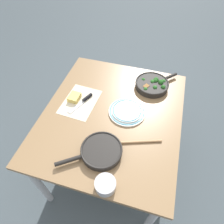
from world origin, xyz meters
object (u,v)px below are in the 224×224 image
at_px(grater_knife, 84,100).
at_px(cheese_block, 74,97).
at_px(skillet_eggs, 101,151).
at_px(dinner_plate_stack, 127,111).
at_px(skillet_broccoli, 152,84).
at_px(wooden_spoon, 122,142).
at_px(prep_bowl_steel, 105,185).

bearing_deg(grater_knife, cheese_block, -67.55).
bearing_deg(skillet_eggs, grater_knife, -90.72).
bearing_deg(cheese_block, dinner_plate_stack, -92.15).
bearing_deg(cheese_block, skillet_eggs, -138.17).
distance_m(skillet_broccoli, dinner_plate_stack, 0.33).
relative_size(skillet_eggs, wooden_spoon, 0.91).
bearing_deg(prep_bowl_steel, skillet_broccoli, -7.91).
xyz_separation_m(cheese_block, dinner_plate_stack, (-0.01, -0.40, -0.01)).
distance_m(skillet_broccoli, cheese_block, 0.60).
height_order(skillet_broccoli, cheese_block, skillet_broccoli).
height_order(wooden_spoon, grater_knife, grater_knife).
xyz_separation_m(grater_knife, prep_bowl_steel, (-0.54, -0.33, 0.02)).
relative_size(skillet_broccoli, cheese_block, 3.23).
bearing_deg(dinner_plate_stack, wooden_spoon, -173.29).
height_order(skillet_broccoli, wooden_spoon, skillet_broccoli).
bearing_deg(prep_bowl_steel, grater_knife, 31.71).
bearing_deg(skillet_broccoli, cheese_block, 162.85).
xyz_separation_m(wooden_spoon, cheese_block, (0.26, 0.43, 0.01)).
distance_m(wooden_spoon, cheese_block, 0.50).
relative_size(grater_knife, cheese_block, 2.27).
height_order(cheese_block, prep_bowl_steel, prep_bowl_steel).
relative_size(cheese_block, prep_bowl_steel, 0.85).
distance_m(grater_knife, cheese_block, 0.07).
height_order(skillet_broccoli, dinner_plate_stack, skillet_broccoli).
bearing_deg(prep_bowl_steel, dinner_plate_stack, 1.18).
bearing_deg(skillet_broccoli, skillet_eggs, -153.11).
xyz_separation_m(skillet_broccoli, dinner_plate_stack, (-0.30, 0.13, -0.01)).
height_order(wooden_spoon, dinner_plate_stack, dinner_plate_stack).
distance_m(wooden_spoon, grater_knife, 0.44).
height_order(skillet_eggs, cheese_block, skillet_eggs).
distance_m(wooden_spoon, prep_bowl_steel, 0.28).
distance_m(skillet_broccoli, wooden_spoon, 0.56).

